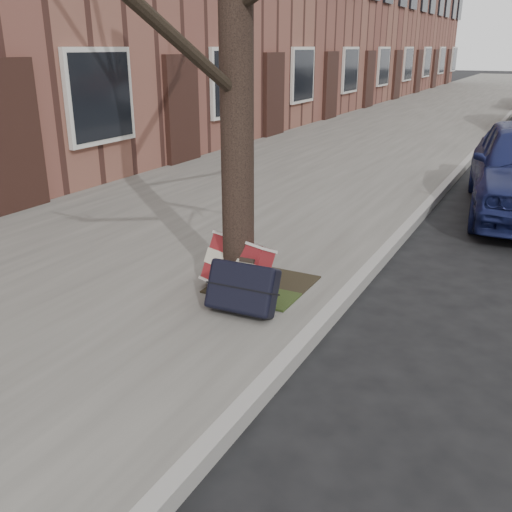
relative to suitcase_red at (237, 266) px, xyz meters
The scene contains 6 objects.
ground 2.38m from the suitcase_red, 24.28° to the right, with size 120.00×120.00×0.00m, color black.
near_sidewalk 14.12m from the suitcase_red, 96.34° to the left, with size 5.00×70.00×0.12m, color slate.
house_near 17.07m from the suitcase_red, 116.39° to the left, with size 6.80×40.00×7.00m, color brown.
dirt_patch 0.37m from the suitcase_red, 59.18° to the left, with size 0.85×0.85×0.01m, color black.
suitcase_red is the anchor object (origin of this frame).
suitcase_navy 0.45m from the suitcase_red, 54.78° to the right, with size 0.59×0.19×0.42m, color black.
Camera 1 is at (0.22, -3.21, 2.23)m, focal length 40.00 mm.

